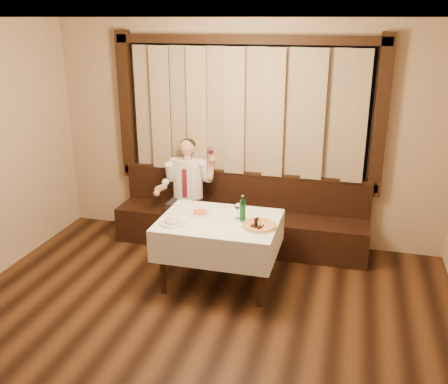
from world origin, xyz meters
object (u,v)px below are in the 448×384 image
(green_bottle, at_px, (243,210))
(cruet_caddy, at_px, (256,225))
(pasta_cream, at_px, (173,220))
(banquette, at_px, (240,222))
(pasta_red, at_px, (200,211))
(dining_table, at_px, (219,229))
(seated_man, at_px, (186,184))
(pizza, at_px, (259,226))

(green_bottle, xyz_separation_m, cruet_caddy, (0.18, -0.18, -0.08))
(pasta_cream, xyz_separation_m, green_bottle, (0.69, 0.26, 0.08))
(banquette, height_order, pasta_red, banquette)
(pasta_red, bearing_deg, dining_table, -20.83)
(green_bottle, bearing_deg, pasta_cream, -159.44)
(banquette, height_order, dining_table, banquette)
(pasta_cream, height_order, cruet_caddy, cruet_caddy)
(dining_table, relative_size, seated_man, 0.93)
(pasta_cream, bearing_deg, green_bottle, 20.56)
(pasta_cream, relative_size, seated_man, 0.21)
(pasta_cream, bearing_deg, banquette, 70.68)
(pasta_red, xyz_separation_m, pasta_cream, (-0.20, -0.32, 0.00))
(banquette, bearing_deg, pizza, -67.89)
(pasta_cream, xyz_separation_m, seated_man, (-0.25, 1.17, 0.00))
(pizza, distance_m, pasta_red, 0.72)
(banquette, height_order, seated_man, seated_man)
(green_bottle, xyz_separation_m, seated_man, (-0.94, 0.91, -0.08))
(pasta_cream, bearing_deg, pizza, 8.88)
(banquette, distance_m, pizza, 1.29)
(pizza, bearing_deg, pasta_red, 165.22)
(dining_table, height_order, seated_man, seated_man)
(pasta_red, bearing_deg, seated_man, 117.93)
(pasta_cream, height_order, seated_man, seated_man)
(pasta_red, bearing_deg, pizza, -14.78)
(pasta_red, relative_size, seated_man, 0.19)
(seated_man, bearing_deg, dining_table, -53.56)
(banquette, relative_size, cruet_caddy, 24.51)
(banquette, bearing_deg, green_bottle, -75.90)
(dining_table, xyz_separation_m, pizza, (0.45, -0.09, 0.12))
(pizza, xyz_separation_m, green_bottle, (-0.20, 0.12, 0.11))
(dining_table, distance_m, green_bottle, 0.34)
(dining_table, bearing_deg, banquette, 90.00)
(dining_table, distance_m, seated_man, 1.17)
(pasta_red, xyz_separation_m, green_bottle, (0.49, -0.06, 0.09))
(pizza, height_order, pasta_cream, pasta_cream)
(banquette, height_order, cruet_caddy, banquette)
(cruet_caddy, relative_size, seated_man, 0.10)
(pasta_red, xyz_separation_m, seated_man, (-0.45, 0.84, 0.01))
(cruet_caddy, height_order, seated_man, seated_man)
(green_bottle, relative_size, cruet_caddy, 2.20)
(pasta_cream, bearing_deg, dining_table, 27.65)
(cruet_caddy, distance_m, seated_man, 1.56)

